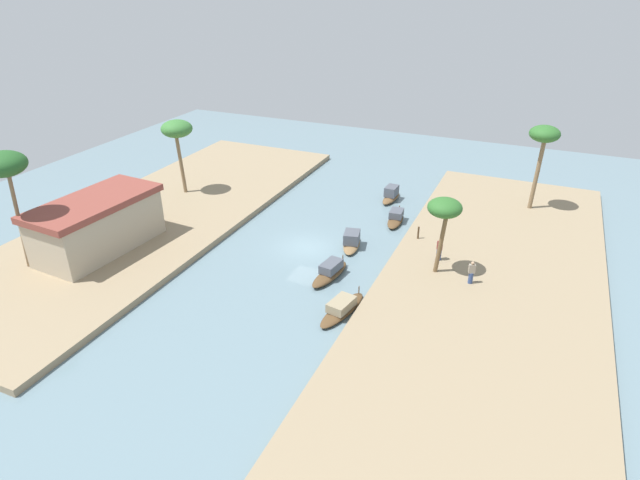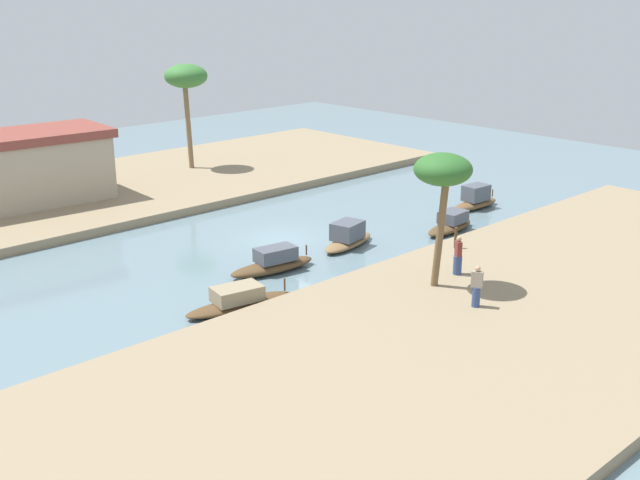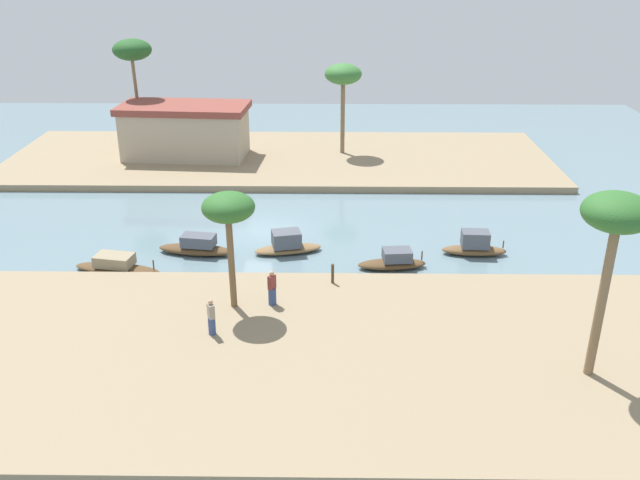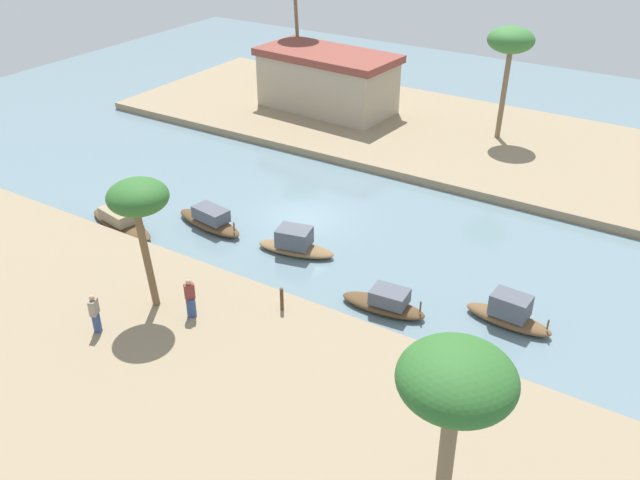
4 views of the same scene
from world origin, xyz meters
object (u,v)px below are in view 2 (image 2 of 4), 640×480
sampan_midstream (348,237)px  mooring_post (456,238)px  person_by_mooring (477,288)px  palm_tree_left_near (443,173)px  riverside_building (22,168)px  sampan_downstream_large (273,263)px  sampan_with_red_awning (451,224)px  person_on_near_bank (458,258)px  sampan_near_left_bank (239,301)px  palm_tree_right_tall (186,78)px  sampan_with_tall_canopy (476,199)px

sampan_midstream → mooring_post: (2.41, -4.48, 0.48)m
person_by_mooring → palm_tree_left_near: size_ratio=0.30×
riverside_building → sampan_midstream: bearing=-58.6°
person_by_mooring → palm_tree_left_near: (0.59, 2.27, 3.86)m
person_by_mooring → palm_tree_left_near: palm_tree_left_near is taller
sampan_downstream_large → palm_tree_left_near: palm_tree_left_near is taller
sampan_with_red_awning → mooring_post: mooring_post is taller
mooring_post → sampan_with_red_awning: bearing=40.3°
sampan_downstream_large → palm_tree_left_near: size_ratio=0.78×
sampan_downstream_large → palm_tree_left_near: (2.84, -6.72, 4.67)m
person_on_near_bank → mooring_post: size_ratio=1.68×
sampan_near_left_bank → palm_tree_right_tall: palm_tree_right_tall is taller
sampan_near_left_bank → riverside_building: 19.09m
sampan_midstream → person_by_mooring: (-2.57, -9.22, 0.75)m
sampan_downstream_large → sampan_with_tall_canopy: 14.78m
sampan_with_red_awning → sampan_near_left_bank: bearing=177.6°
sampan_near_left_bank → person_by_mooring: bearing=-37.9°
sampan_downstream_large → person_on_near_bank: size_ratio=2.56×
sampan_with_red_awning → person_by_mooring: size_ratio=2.24×
sampan_near_left_bank → palm_tree_right_tall: (11.67, 20.22, 5.86)m
sampan_with_tall_canopy → sampan_midstream: sampan_with_tall_canopy is taller
person_on_near_bank → person_by_mooring: person_on_near_bank is taller
sampan_downstream_large → person_on_near_bank: bearing=-46.2°
sampan_downstream_large → sampan_with_tall_canopy: (14.78, 0.13, 0.10)m
sampan_with_red_awning → mooring_post: (-3.12, -2.65, 0.57)m
sampan_with_tall_canopy → sampan_near_left_bank: 18.59m
sampan_with_red_awning → sampan_midstream: 5.82m
sampan_with_tall_canopy → mooring_post: mooring_post is taller
sampan_near_left_bank → sampan_midstream: bearing=27.3°
sampan_downstream_large → sampan_midstream: sampan_midstream is taller
sampan_with_tall_canopy → sampan_with_red_awning: bearing=-155.8°
sampan_downstream_large → sampan_midstream: (4.82, 0.23, 0.06)m
sampan_with_red_awning → sampan_midstream: size_ratio=0.95×
sampan_with_tall_canopy → mooring_post: bearing=-147.0°
sampan_with_tall_canopy → riverside_building: riverside_building is taller
sampan_near_left_bank → mooring_post: size_ratio=4.76×
person_on_near_bank → palm_tree_right_tall: palm_tree_right_tall is taller
sampan_midstream → sampan_near_left_bank: bearing=-176.3°
sampan_near_left_bank → palm_tree_right_tall: size_ratio=0.70×
person_on_near_bank → palm_tree_right_tall: bearing=26.3°
sampan_with_tall_canopy → riverside_building: bearing=141.0°
sampan_with_red_awning → person_on_near_bank: bearing=-145.7°
sampan_with_red_awning → sampan_with_tall_canopy: 4.76m
sampan_midstream → person_by_mooring: size_ratio=2.37×
sampan_near_left_bank → sampan_with_tall_canopy: bearing=18.2°
sampan_with_red_awning → sampan_with_tall_canopy: (4.43, 1.73, 0.12)m
sampan_with_red_awning → person_on_near_bank: (-5.81, -4.80, 0.77)m
sampan_midstream → person_by_mooring: bearing=-118.5°
sampan_near_left_bank → palm_tree_left_near: (6.49, -4.42, 4.71)m
sampan_downstream_large → sampan_near_left_bank: size_ratio=0.90×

